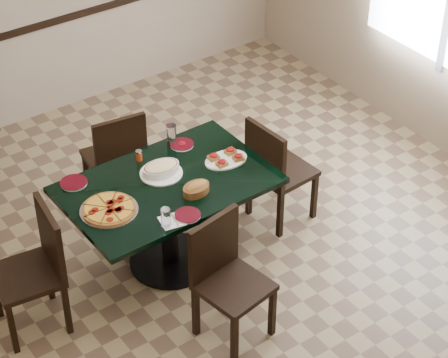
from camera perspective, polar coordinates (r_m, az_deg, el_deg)
floor at (r=6.58m, az=-0.12°, el=-5.90°), size 5.50×5.50×0.00m
room_shell at (r=7.58m, az=-1.34°, el=11.10°), size 5.50×5.50×5.50m
main_table at (r=6.28m, az=-3.66°, el=-1.57°), size 1.48×0.97×0.75m
chair_far at (r=6.89m, az=-7.01°, el=1.52°), size 0.48×0.48×0.91m
chair_near at (r=5.80m, az=0.08°, el=-6.14°), size 0.49×0.49×0.91m
chair_right at (r=6.72m, az=3.35°, el=0.75°), size 0.46×0.46×0.91m
chair_left at (r=5.97m, az=-12.08°, el=-5.40°), size 0.49×0.49×0.94m
pepperoni_pizza at (r=5.95m, az=-7.52°, el=-1.96°), size 0.40×0.40×0.04m
lasagna_casserole at (r=6.23m, az=-4.14°, el=0.67°), size 0.31×0.31×0.09m
bread_basket at (r=6.05m, az=-1.83°, el=-0.62°), size 0.22×0.17×0.09m
bruschetta_platter at (r=6.36m, az=0.13°, el=1.37°), size 0.35×0.26×0.05m
side_plate_near at (r=5.87m, az=-2.39°, el=-2.38°), size 0.18×0.18×0.02m
side_plate_far_r at (r=6.54m, az=-2.77°, el=2.28°), size 0.18×0.18×0.03m
side_plate_far_l at (r=6.24m, az=-9.78°, el=-0.24°), size 0.20×0.20×0.02m
napkin_setting at (r=5.84m, az=-3.40°, el=-2.75°), size 0.18×0.18×0.01m
water_glass_a at (r=6.52m, az=-3.45°, el=2.92°), size 0.07×0.07×0.16m
water_glass_b at (r=5.76m, az=-3.83°, el=-2.54°), size 0.07×0.07×0.14m
pepper_shaker at (r=6.39m, az=-5.57°, el=1.55°), size 0.05×0.05×0.08m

